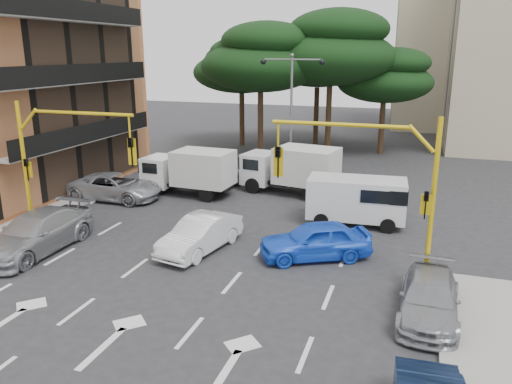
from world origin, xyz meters
TOP-DOWN VIEW (x-y plane):
  - ground at (0.00, 0.00)m, footprint 120.00×120.00m
  - median_strip at (0.00, 16.00)m, footprint 1.40×6.00m
  - apartment_beige_far at (12.95, 44.00)m, footprint 16.20×12.15m
  - pine_left_near at (-3.94, 21.96)m, footprint 9.15×9.15m
  - pine_center at (1.06, 23.96)m, footprint 9.98×9.98m
  - pine_left_far at (-6.94, 25.96)m, footprint 8.32×8.32m
  - pine_right at (5.06, 25.96)m, footprint 7.49×7.49m
  - pine_back at (-0.94, 28.96)m, footprint 9.15×9.15m
  - signal_mast_right at (6.80, 1.99)m, footprint 5.79×0.37m
  - signal_mast_left at (-6.80, 1.99)m, footprint 5.79×0.37m
  - street_lamp_center at (0.00, 16.00)m, footprint 4.16×0.36m
  - car_white_hatch at (-0.32, 2.41)m, footprint 2.35×4.63m
  - car_blue_compact at (4.37, 3.15)m, footprint 4.78×3.65m
  - car_silver_wagon at (-6.77, 0.24)m, footprint 2.31×5.58m
  - car_silver_cross_a at (-8.00, 7.79)m, footprint 5.31×2.52m
  - car_silver_cross_b at (-4.40, 13.00)m, footprint 4.42×1.82m
  - car_silver_parked at (8.70, -0.29)m, footprint 1.90×4.43m
  - van_white at (5.36, 7.88)m, footprint 4.71×2.39m
  - box_truck_a at (-4.50, 10.00)m, footprint 5.49×2.52m
  - box_truck_b at (1.00, 12.13)m, footprint 5.98×3.31m

SIDE VIEW (x-z plane):
  - ground at x=0.00m, z-range 0.00..0.00m
  - median_strip at x=0.00m, z-range 0.00..0.15m
  - car_silver_parked at x=8.70m, z-range 0.00..1.27m
  - car_white_hatch at x=-0.32m, z-range 0.00..1.45m
  - car_silver_cross_a at x=-8.00m, z-range 0.00..1.46m
  - car_silver_cross_b at x=-4.40m, z-range 0.00..1.50m
  - car_blue_compact at x=4.37m, z-range 0.00..1.52m
  - car_silver_wagon at x=-6.77m, z-range 0.00..1.61m
  - van_white at x=5.36m, z-range 0.00..2.29m
  - box_truck_a at x=-4.50m, z-range 0.00..2.65m
  - box_truck_b at x=1.00m, z-range 0.00..2.79m
  - signal_mast_right at x=6.80m, z-range 0.88..6.88m
  - signal_mast_left at x=-6.80m, z-range 0.88..6.88m
  - street_lamp_center at x=0.00m, z-range 1.54..9.31m
  - pine_right at x=5.06m, z-range 2.03..10.40m
  - pine_left_far at x=-6.94m, z-range 2.26..11.56m
  - pine_left_near at x=-3.94m, z-range 2.49..12.72m
  - pine_back at x=-0.94m, z-range 2.49..12.72m
  - pine_center at x=1.06m, z-range 2.72..13.88m
  - apartment_beige_far at x=12.95m, z-range 0.00..16.70m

